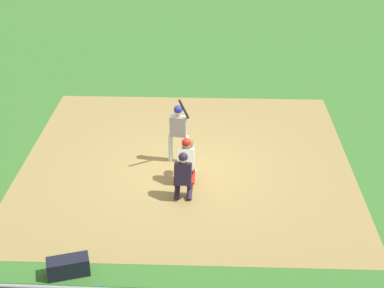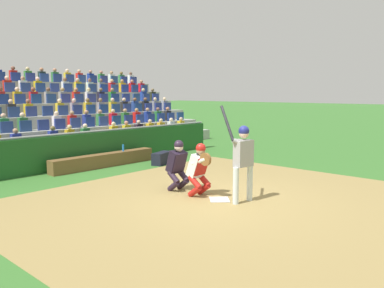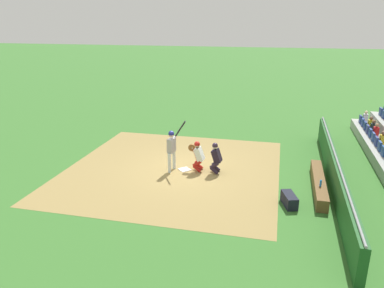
{
  "view_description": "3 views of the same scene",
  "coord_description": "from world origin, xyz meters",
  "views": [
    {
      "loc": [
        0.84,
        -13.08,
        8.06
      ],
      "look_at": [
        0.2,
        -0.47,
        1.1
      ],
      "focal_mm": 52.08,
      "sensor_mm": 36.0,
      "label": 1
    },
    {
      "loc": [
        6.74,
        5.34,
        2.46
      ],
      "look_at": [
        0.5,
        -0.4,
        1.32
      ],
      "focal_mm": 35.9,
      "sensor_mm": 36.0,
      "label": 2
    },
    {
      "loc": [
        -13.92,
        -3.87,
        5.95
      ],
      "look_at": [
        0.43,
        -0.22,
        1.03
      ],
      "focal_mm": 34.53,
      "sensor_mm": 36.0,
      "label": 3
    }
  ],
  "objects": [
    {
      "name": "ground_plane",
      "position": [
        0.0,
        0.0,
        0.0
      ],
      "size": [
        160.0,
        160.0,
        0.0
      ],
      "primitive_type": "plane",
      "color": "#366E2B"
    },
    {
      "name": "infield_dirt_patch",
      "position": [
        0.0,
        0.5,
        0.0
      ],
      "size": [
        9.32,
        8.94,
        0.01
      ],
      "primitive_type": "cube",
      "rotation": [
        0.0,
        0.0,
        0.01
      ],
      "color": "olive",
      "rests_on": "ground_plane"
    },
    {
      "name": "home_plate_marker",
      "position": [
        0.0,
        0.0,
        0.02
      ],
      "size": [
        0.62,
        0.62,
        0.02
      ],
      "primitive_type": "cube",
      "rotation": [
        0.0,
        0.0,
        0.79
      ],
      "color": "white",
      "rests_on": "infield_dirt_patch"
    },
    {
      "name": "batter_at_plate",
      "position": [
        -0.21,
        0.48,
        1.08
      ],
      "size": [
        0.62,
        0.75,
        2.17
      ],
      "color": "silver",
      "rests_on": "ground_plane"
    },
    {
      "name": "catcher_crouching",
      "position": [
        0.06,
        -0.56,
        0.72
      ],
      "size": [
        0.47,
        0.72,
        1.3
      ],
      "color": "#B01D16",
      "rests_on": "ground_plane"
    },
    {
      "name": "home_plate_umpire",
      "position": [
        0.02,
        -1.33,
        0.71
      ],
      "size": [
        0.48,
        0.48,
        1.31
      ],
      "color": "#291C2D",
      "rests_on": "ground_plane"
    },
    {
      "name": "dugout_wall",
      "position": [
        0.0,
        -5.9,
        0.57
      ],
      "size": [
        12.18,
        0.24,
        1.18
      ],
      "color": "#1B501F",
      "rests_on": "ground_plane"
    },
    {
      "name": "dugout_bench",
      "position": [
        -0.56,
        -5.35,
        0.22
      ],
      "size": [
        3.85,
        0.4,
        0.44
      ],
      "primitive_type": "cube",
      "color": "brown",
      "rests_on": "ground_plane"
    },
    {
      "name": "water_bottle_on_bench",
      "position": [
        -1.33,
        -5.33,
        0.56
      ],
      "size": [
        0.07,
        0.07,
        0.24
      ],
      "primitive_type": "cylinder",
      "color": "blue",
      "rests_on": "dugout_bench"
    },
    {
      "name": "equipment_duffel_bag",
      "position": [
        -2.19,
        -4.29,
        0.21
      ],
      "size": [
        0.94,
        0.61,
        0.41
      ],
      "primitive_type": "cube",
      "rotation": [
        0.0,
        0.0,
        0.31
      ],
      "color": "black",
      "rests_on": "ground_plane"
    }
  ]
}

